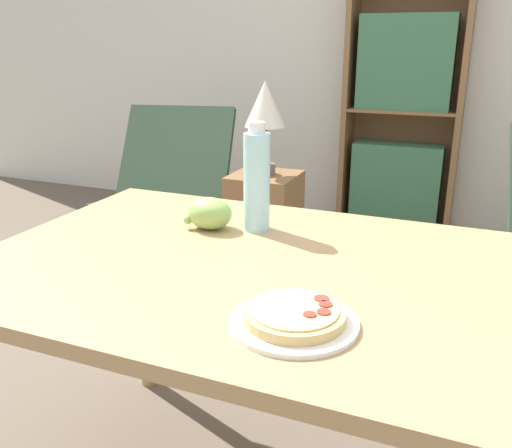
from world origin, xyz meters
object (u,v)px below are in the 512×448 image
object	(u,v)px
side_table	(264,228)
grape_bunch	(209,214)
drink_bottle	(257,180)
bookshelf	(401,122)
table_lamp	(265,108)
pizza_on_plate	(294,317)
lounge_chair_near	(169,212)

from	to	relation	value
side_table	grape_bunch	bearing A→B (deg)	-75.27
drink_bottle	bookshelf	distance (m)	2.36
side_table	table_lamp	bearing A→B (deg)	0.00
side_table	bookshelf	bearing A→B (deg)	64.00
drink_bottle	side_table	bearing A→B (deg)	110.38
pizza_on_plate	drink_bottle	xyz separation A→B (m)	(-0.27, 0.47, 0.13)
table_lamp	grape_bunch	bearing A→B (deg)	-75.27
bookshelf	side_table	bearing A→B (deg)	-116.00
pizza_on_plate	table_lamp	world-z (taller)	table_lamp
table_lamp	pizza_on_plate	bearing A→B (deg)	-66.96
table_lamp	lounge_chair_near	bearing A→B (deg)	172.98
lounge_chair_near	pizza_on_plate	bearing A→B (deg)	-65.40
bookshelf	table_lamp	world-z (taller)	bookshelf
pizza_on_plate	lounge_chair_near	xyz separation A→B (m)	(-1.38, 1.81, -0.49)
grape_bunch	drink_bottle	bearing A→B (deg)	20.14
grape_bunch	drink_bottle	size ratio (longest dim) A/B	0.45
grape_bunch	table_lamp	world-z (taller)	table_lamp
pizza_on_plate	lounge_chair_near	bearing A→B (deg)	127.33
drink_bottle	table_lamp	distance (m)	1.34
table_lamp	bookshelf	bearing A→B (deg)	64.00
pizza_on_plate	bookshelf	bearing A→B (deg)	94.06
drink_bottle	table_lamp	bearing A→B (deg)	110.38
side_table	drink_bottle	bearing A→B (deg)	-69.62
lounge_chair_near	side_table	bearing A→B (deg)	-19.75
pizza_on_plate	bookshelf	distance (m)	2.83
bookshelf	pizza_on_plate	bearing A→B (deg)	-85.94
grape_bunch	pizza_on_plate	bearing A→B (deg)	-47.33
lounge_chair_near	table_lamp	bearing A→B (deg)	-19.75
bookshelf	table_lamp	xyz separation A→B (m)	(-0.53, -1.10, 0.18)
pizza_on_plate	lounge_chair_near	world-z (taller)	lounge_chair_near
grape_bunch	bookshelf	world-z (taller)	bookshelf
pizza_on_plate	lounge_chair_near	distance (m)	2.33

